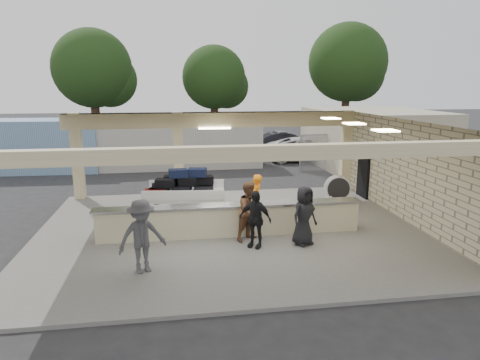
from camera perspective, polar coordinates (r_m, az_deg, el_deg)
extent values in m
plane|color=#242426|center=(13.81, -1.47, -6.99)|extent=(120.00, 120.00, 0.00)
cube|color=#65645E|center=(13.80, -1.47, -6.80)|extent=(12.00, 10.00, 0.10)
cube|color=#C5B384|center=(13.05, -1.56, 7.63)|extent=(12.00, 10.00, 0.02)
cube|color=beige|center=(15.26, 21.44, 0.85)|extent=(0.02, 10.00, 3.50)
cube|color=black|center=(18.13, 16.12, 1.07)|extent=(0.10, 0.95, 2.10)
cube|color=#C5B384|center=(17.78, -3.49, 8.01)|extent=(12.00, 0.50, 0.60)
cube|color=#C5B384|center=(8.32, 2.65, 3.63)|extent=(12.00, 0.30, 0.30)
cube|color=#C5B384|center=(18.30, -20.87, 2.91)|extent=(0.40, 0.40, 3.50)
cube|color=#C5B384|center=(17.88, -8.23, 3.40)|extent=(0.40, 0.40, 3.50)
cube|color=#C5B384|center=(19.40, 13.91, 3.89)|extent=(0.40, 0.40, 3.50)
cube|color=white|center=(17.57, -3.40, 6.90)|extent=(1.30, 0.12, 0.06)
cube|color=#FFEABF|center=(15.43, 12.00, 8.04)|extent=(0.55, 0.55, 0.04)
cube|color=#FFEABF|center=(13.59, 14.96, 7.28)|extent=(0.55, 0.55, 0.04)
cube|color=#FFEABF|center=(11.79, 18.83, 6.25)|extent=(0.55, 0.55, 0.04)
cube|color=beige|center=(13.17, -1.21, -5.47)|extent=(8.00, 0.50, 0.90)
cube|color=#B7B7BC|center=(13.02, -1.22, -3.38)|extent=(8.20, 0.58, 0.06)
cube|color=silver|center=(15.37, -7.32, -2.05)|extent=(2.93, 1.94, 0.13)
cylinder|color=black|center=(15.03, -11.68, -4.31)|extent=(0.18, 0.46, 0.44)
cylinder|color=black|center=(16.19, -11.04, -3.05)|extent=(0.18, 0.46, 0.44)
cylinder|color=black|center=(14.85, -3.16, -4.27)|extent=(0.18, 0.46, 0.44)
cylinder|color=black|center=(16.02, -3.15, -2.99)|extent=(0.18, 0.46, 0.44)
cube|color=silver|center=(16.12, -7.12, -0.53)|extent=(2.77, 0.34, 0.33)
cube|color=silver|center=(14.51, -7.59, -2.05)|extent=(2.77, 0.34, 0.33)
cube|color=black|center=(15.09, -10.80, -1.63)|extent=(0.68, 0.48, 0.29)
cube|color=black|center=(15.00, -7.86, -1.60)|extent=(0.68, 0.48, 0.29)
cube|color=black|center=(14.95, -4.89, -1.57)|extent=(0.68, 0.48, 0.29)
cube|color=black|center=(15.73, -10.48, -1.03)|extent=(0.68, 0.48, 0.29)
cube|color=black|center=(15.64, -7.66, -1.00)|extent=(0.68, 0.48, 0.29)
cube|color=black|center=(15.60, -4.81, -0.97)|extent=(0.68, 0.48, 0.29)
cube|color=black|center=(15.10, -9.96, -0.41)|extent=(0.68, 0.48, 0.29)
cube|color=black|center=(15.24, -6.96, -0.19)|extent=(0.68, 0.48, 0.29)
cube|color=black|center=(15.42, -4.85, 0.01)|extent=(0.68, 0.48, 0.29)
cube|color=black|center=(15.61, -8.91, 0.06)|extent=(0.68, 0.48, 0.29)
cube|color=black|center=(15.20, -8.24, 0.89)|extent=(0.68, 0.48, 0.29)
cube|color=black|center=(15.26, -5.71, 1.01)|extent=(0.68, 0.48, 0.29)
cube|color=#590F0C|center=(15.00, -11.28, -1.74)|extent=(0.68, 0.48, 0.29)
cylinder|color=silver|center=(17.02, 12.85, -1.04)|extent=(1.01, 0.41, 0.98)
cylinder|color=black|center=(17.02, 12.85, -1.04)|extent=(0.90, 0.44, 0.87)
cube|color=silver|center=(17.01, 11.75, -2.51)|extent=(0.07, 0.55, 0.33)
cube|color=silver|center=(17.25, 13.79, -2.41)|extent=(0.07, 0.55, 0.33)
imported|color=orange|center=(13.95, 2.10, -2.70)|extent=(0.58, 0.71, 1.71)
imported|color=brown|center=(12.63, 1.33, -4.17)|extent=(0.93, 0.79, 1.78)
imported|color=black|center=(12.12, 2.03, -5.23)|extent=(1.00, 0.84, 1.66)
imported|color=#45464A|center=(10.77, -12.94, -7.34)|extent=(1.26, 0.86, 1.85)
imported|color=black|center=(12.43, 8.54, -4.72)|extent=(0.91, 0.71, 1.73)
imported|color=silver|center=(26.69, 9.13, 4.10)|extent=(5.28, 2.90, 1.45)
imported|color=silver|center=(29.03, 16.89, 4.39)|extent=(4.76, 2.53, 1.43)
imported|color=black|center=(29.38, 6.17, 5.00)|extent=(4.43, 1.59, 1.47)
cube|color=#B8B8B4|center=(24.43, -10.97, 4.51)|extent=(11.63, 2.44, 2.52)
cylinder|color=gray|center=(23.17, 8.02, 3.53)|extent=(0.06, 0.06, 2.00)
cylinder|color=gray|center=(23.82, 12.64, 3.60)|extent=(0.06, 0.06, 2.00)
cylinder|color=gray|center=(24.61, 16.99, 3.64)|extent=(0.06, 0.06, 2.00)
cylinder|color=gray|center=(25.54, 21.05, 3.66)|extent=(0.06, 0.06, 2.00)
cylinder|color=gray|center=(26.59, 24.81, 3.66)|extent=(0.06, 0.06, 2.00)
cylinder|color=gray|center=(27.74, 28.27, 3.64)|extent=(0.06, 0.06, 2.00)
cube|color=gray|center=(25.54, 21.05, 3.66)|extent=(12.00, 0.02, 2.00)
cylinder|color=gray|center=(25.42, 21.23, 5.88)|extent=(12.00, 0.05, 0.05)
cylinder|color=#382619|center=(37.52, -18.69, 8.41)|extent=(0.70, 0.70, 4.50)
sphere|color=black|center=(37.46, -19.10, 13.90)|extent=(6.30, 6.30, 6.30)
sphere|color=black|center=(37.86, -17.01, 12.65)|extent=(4.50, 4.50, 4.50)
cylinder|color=#382619|center=(39.16, -3.43, 8.84)|extent=(0.70, 0.70, 4.00)
sphere|color=black|center=(39.07, -3.50, 13.52)|extent=(5.60, 5.60, 5.60)
sphere|color=black|center=(39.79, -1.80, 12.37)|extent=(4.00, 4.00, 4.00)
cylinder|color=#382619|center=(41.05, 13.85, 9.37)|extent=(0.70, 0.70, 5.00)
sphere|color=black|center=(41.03, 14.16, 14.95)|extent=(7.00, 7.00, 7.00)
sphere|color=black|center=(42.02, 15.31, 13.46)|extent=(5.00, 5.00, 5.00)
cube|color=#B9AF93|center=(25.64, 17.14, 5.33)|extent=(6.00, 8.00, 3.20)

